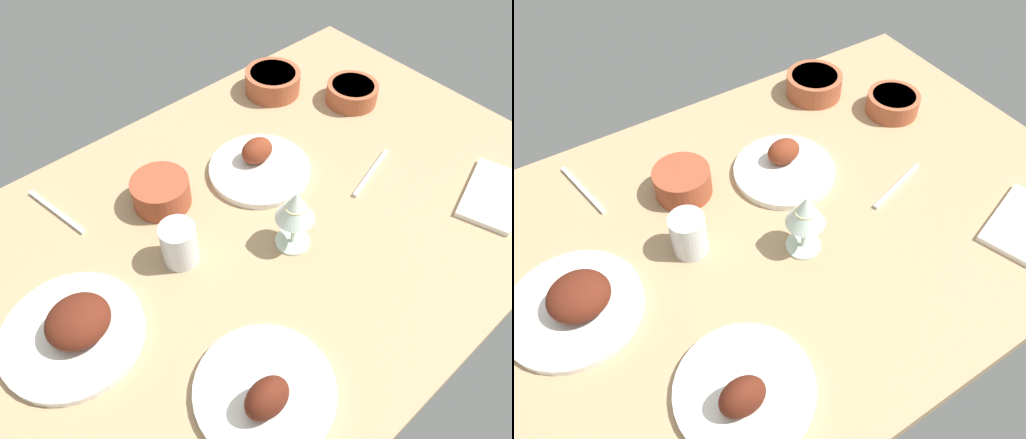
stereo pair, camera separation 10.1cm
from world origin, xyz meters
The scene contains 12 objects.
dining_table centered at (0.00, 0.00, 2.00)cm, with size 140.00×90.00×4.00cm, color tan.
plate_center_main centered at (11.24, 11.73, 5.58)cm, with size 22.70×22.70×6.99cm.
plate_near_viewer centered at (-39.29, 1.74, 6.52)cm, with size 24.66×24.66×8.15cm.
plate_far_side centered at (-22.31, -27.50, 5.79)cm, with size 22.93×22.93×8.08cm.
bowl_pasta centered at (-10.55, 18.04, 7.37)cm, with size 12.23×12.23×6.22cm.
bowl_onions centered at (46.15, 15.34, 6.73)cm, with size 13.03×13.03×4.99cm.
bowl_cream centered at (33.81, 31.87, 7.16)cm, with size 14.32×14.32×5.82cm.
wine_glass centered at (2.72, -7.93, 13.93)cm, with size 7.60×7.60×14.00cm.
water_tumbler centered at (-16.19, 3.43, 8.53)cm, with size 6.98×6.98×9.06cm, color silver.
folded_napkin centered at (43.48, -27.55, 4.60)cm, with size 19.18×10.91×1.20cm, color white.
fork_loose centered at (-29.02, 30.20, 4.40)cm, with size 17.78×0.90×0.80cm, color silver.
spoon_loose centered at (29.34, -5.68, 4.40)cm, with size 16.98×0.90×0.80cm, color silver.
Camera 1 is at (-43.16, -49.01, 83.01)cm, focal length 35.13 mm.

